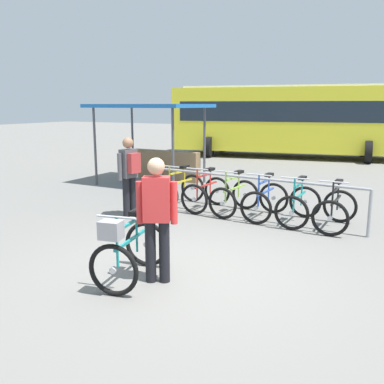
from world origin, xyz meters
The scene contains 13 objects.
ground_plane centered at (0.00, 0.00, 0.00)m, with size 80.00×80.00×0.00m, color slate.
bike_rack_rail centered at (-0.22, 3.05, 0.70)m, with size 4.59×0.51×0.88m.
racked_bike_yellow centered at (-2.05, 3.41, 0.37)m, with size 0.80×1.19×0.98m.
racked_bike_red centered at (-1.35, 3.34, 0.37)m, with size 0.74×1.15×0.97m.
racked_bike_lime centered at (-0.65, 3.27, 0.37)m, with size 0.78×1.18×0.97m.
racked_bike_blue centered at (0.04, 3.21, 0.37)m, with size 0.71×1.12×0.97m.
racked_bike_teal centered at (0.74, 3.14, 0.37)m, with size 0.68×1.12×0.97m.
racked_bike_black centered at (1.44, 3.07, 0.37)m, with size 0.67×1.12×0.97m.
featured_bicycle centered at (-0.54, -0.70, 0.45)m, with size 0.84×1.23×0.97m.
person_with_featured_bike centered at (-0.22, -0.50, 0.91)m, with size 0.49×0.33×1.64m.
pedestrian_with_backpack centered at (-2.50, 2.09, 0.94)m, with size 0.38×0.52×1.64m.
bus_distant centered at (-2.34, 13.80, 1.74)m, with size 10.27×4.45×3.08m.
market_stall centered at (-4.16, 5.83, 1.39)m, with size 3.15×2.36×2.30m.
Camera 1 is at (2.60, -4.99, 2.29)m, focal length 40.04 mm.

